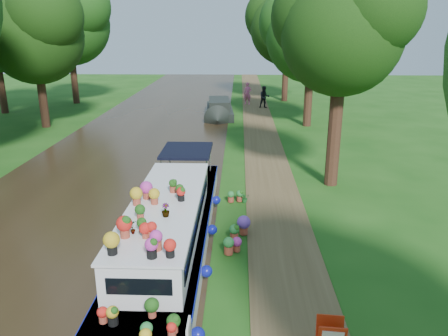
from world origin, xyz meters
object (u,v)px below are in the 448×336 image
(plant_boat, at_px, (167,234))
(second_boat, at_px, (219,109))
(pedestrian_pink, at_px, (247,93))
(pedestrian_dark, at_px, (264,97))

(plant_boat, height_order, second_boat, plant_boat)
(pedestrian_pink, relative_size, pedestrian_dark, 1.05)
(second_boat, bearing_deg, pedestrian_pink, 63.87)
(pedestrian_dark, bearing_deg, pedestrian_pink, 118.44)
(plant_boat, xyz_separation_m, pedestrian_dark, (4.15, 25.76, 0.09))
(plant_boat, height_order, pedestrian_pink, plant_boat)
(second_boat, relative_size, pedestrian_pink, 3.63)
(second_boat, relative_size, pedestrian_dark, 3.80)
(plant_boat, distance_m, pedestrian_dark, 26.09)
(pedestrian_pink, xyz_separation_m, pedestrian_dark, (1.40, -1.80, -0.04))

